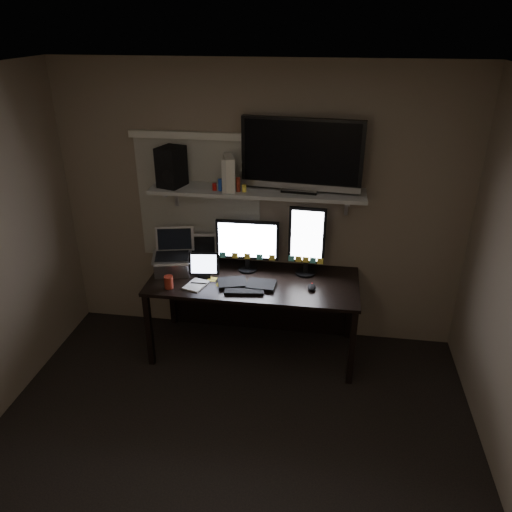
% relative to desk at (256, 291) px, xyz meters
% --- Properties ---
extents(floor, '(3.60, 3.60, 0.00)m').
position_rel_desk_xyz_m(floor, '(0.00, -1.55, -0.55)').
color(floor, black).
rests_on(floor, ground).
extents(ceiling, '(3.60, 3.60, 0.00)m').
position_rel_desk_xyz_m(ceiling, '(0.00, -1.55, 1.95)').
color(ceiling, silver).
rests_on(ceiling, back_wall).
extents(back_wall, '(3.60, 0.00, 3.60)m').
position_rel_desk_xyz_m(back_wall, '(0.00, 0.25, 0.70)').
color(back_wall, '#796A56').
rests_on(back_wall, floor).
extents(window_blinds, '(1.10, 0.02, 1.10)m').
position_rel_desk_xyz_m(window_blinds, '(-0.55, 0.24, 0.75)').
color(window_blinds, '#B6B3A3').
rests_on(window_blinds, back_wall).
extents(desk, '(1.80, 0.75, 0.73)m').
position_rel_desk_xyz_m(desk, '(0.00, 0.00, 0.00)').
color(desk, black).
rests_on(desk, floor).
extents(wall_shelf, '(1.80, 0.35, 0.03)m').
position_rel_desk_xyz_m(wall_shelf, '(0.00, 0.08, 0.91)').
color(wall_shelf, '#A3A49F').
rests_on(wall_shelf, back_wall).
extents(monitor_landscape, '(0.55, 0.07, 0.48)m').
position_rel_desk_xyz_m(monitor_landscape, '(-0.08, 0.06, 0.42)').
color(monitor_landscape, black).
rests_on(monitor_landscape, desk).
extents(monitor_portrait, '(0.32, 0.08, 0.63)m').
position_rel_desk_xyz_m(monitor_portrait, '(0.43, 0.06, 0.49)').
color(monitor_portrait, black).
rests_on(monitor_portrait, desk).
extents(keyboard, '(0.52, 0.25, 0.03)m').
position_rel_desk_xyz_m(keyboard, '(-0.04, -0.23, 0.19)').
color(keyboard, black).
rests_on(keyboard, desk).
extents(mouse, '(0.08, 0.11, 0.04)m').
position_rel_desk_xyz_m(mouse, '(0.50, -0.21, 0.20)').
color(mouse, black).
rests_on(mouse, desk).
extents(notepad, '(0.20, 0.24, 0.01)m').
position_rel_desk_xyz_m(notepad, '(-0.47, -0.29, 0.18)').
color(notepad, beige).
rests_on(notepad, desk).
extents(tablet, '(0.27, 0.14, 0.23)m').
position_rel_desk_xyz_m(tablet, '(-0.43, -0.12, 0.29)').
color(tablet, black).
rests_on(tablet, desk).
extents(file_sorter, '(0.23, 0.13, 0.28)m').
position_rel_desk_xyz_m(file_sorter, '(-0.51, 0.15, 0.32)').
color(file_sorter, black).
rests_on(file_sorter, desk).
extents(laptop, '(0.39, 0.34, 0.38)m').
position_rel_desk_xyz_m(laptop, '(-0.73, -0.09, 0.37)').
color(laptop, '#A6A6AB').
rests_on(laptop, desk).
extents(cup, '(0.08, 0.08, 0.11)m').
position_rel_desk_xyz_m(cup, '(-0.68, -0.36, 0.23)').
color(cup, maroon).
rests_on(cup, desk).
extents(sticky_notes, '(0.36, 0.29, 0.00)m').
position_rel_desk_xyz_m(sticky_notes, '(-0.28, -0.24, 0.18)').
color(sticky_notes, yellow).
rests_on(sticky_notes, desk).
extents(tv, '(1.00, 0.28, 0.59)m').
position_rel_desk_xyz_m(tv, '(0.36, 0.10, 1.22)').
color(tv, black).
rests_on(tv, wall_shelf).
extents(game_console, '(0.14, 0.24, 0.28)m').
position_rel_desk_xyz_m(game_console, '(-0.23, 0.06, 1.07)').
color(game_console, beige).
rests_on(game_console, wall_shelf).
extents(speaker, '(0.24, 0.27, 0.33)m').
position_rel_desk_xyz_m(speaker, '(-0.73, 0.07, 1.09)').
color(speaker, black).
rests_on(speaker, wall_shelf).
extents(bottles, '(0.22, 0.06, 0.14)m').
position_rel_desk_xyz_m(bottles, '(-0.22, 0.00, 1.00)').
color(bottles, '#A50F0C').
rests_on(bottles, wall_shelf).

